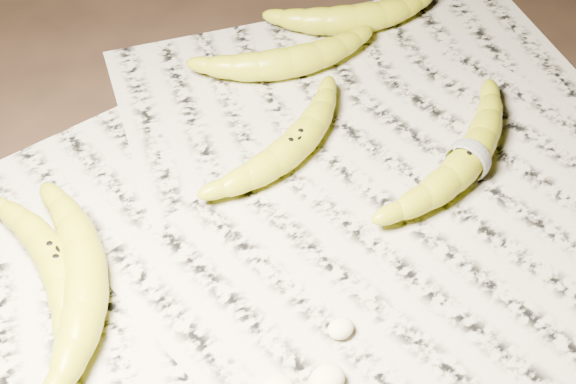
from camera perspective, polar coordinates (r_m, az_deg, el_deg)
ground at (r=0.81m, az=-1.08°, el=-2.93°), size 3.00×3.00×0.00m
newspaper_patch at (r=0.80m, az=-0.41°, el=-3.55°), size 0.90×0.70×0.01m
banana_left_a at (r=0.79m, az=-16.37°, el=-4.61°), size 0.07×0.20×0.03m
banana_left_b at (r=0.76m, az=-14.24°, el=-5.86°), size 0.15×0.22×0.04m
banana_center at (r=0.86m, az=0.43°, el=3.47°), size 0.21×0.12×0.04m
banana_taped at (r=0.87m, az=12.73°, el=2.42°), size 0.24×0.13×0.04m
banana_upper_a at (r=0.97m, az=0.05°, el=9.38°), size 0.21×0.12×0.04m
banana_upper_b at (r=1.05m, az=4.78°, el=12.31°), size 0.20×0.14×0.04m
measuring_tape at (r=0.87m, az=12.73°, el=2.42°), size 0.02×0.05×0.05m
flesh_chunk_b at (r=0.70m, az=2.82°, el=-13.00°), size 0.03×0.03×0.02m
flesh_chunk_c at (r=0.73m, az=3.79°, el=-9.48°), size 0.03×0.02×0.01m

